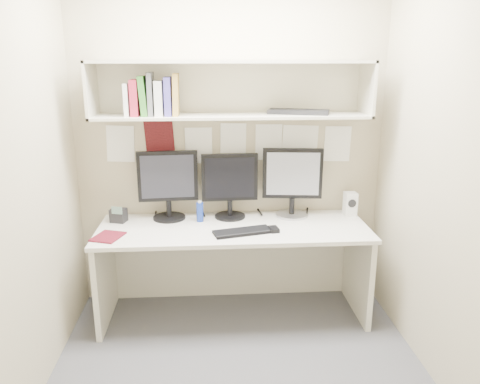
{
  "coord_description": "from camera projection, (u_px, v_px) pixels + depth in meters",
  "views": [
    {
      "loc": [
        -0.17,
        -2.62,
        1.92
      ],
      "look_at": [
        0.03,
        0.35,
        1.08
      ],
      "focal_mm": 35.0,
      "sensor_mm": 36.0,
      "label": 1
    }
  ],
  "objects": [
    {
      "name": "floor",
      "position": [
        239.0,
        365.0,
        3.05
      ],
      "size": [
        2.4,
        2.0,
        0.01
      ],
      "primitive_type": "cube",
      "color": "#47464B",
      "rests_on": "ground"
    },
    {
      "name": "wall_back",
      "position": [
        231.0,
        142.0,
        3.66
      ],
      "size": [
        2.4,
        0.02,
        2.6
      ],
      "primitive_type": "cube",
      "color": "tan",
      "rests_on": "ground"
    },
    {
      "name": "wall_front",
      "position": [
        257.0,
        234.0,
        1.74
      ],
      "size": [
        2.4,
        0.02,
        2.6
      ],
      "primitive_type": "cube",
      "color": "tan",
      "rests_on": "ground"
    },
    {
      "name": "wall_left",
      "position": [
        26.0,
        175.0,
        2.62
      ],
      "size": [
        0.02,
        2.0,
        2.6
      ],
      "primitive_type": "cube",
      "color": "tan",
      "rests_on": "ground"
    },
    {
      "name": "wall_right",
      "position": [
        440.0,
        169.0,
        2.78
      ],
      "size": [
        0.02,
        2.0,
        2.6
      ],
      "primitive_type": "cube",
      "color": "tan",
      "rests_on": "ground"
    },
    {
      "name": "desk",
      "position": [
        234.0,
        271.0,
        3.58
      ],
      "size": [
        2.0,
        0.7,
        0.73
      ],
      "color": "beige",
      "rests_on": "floor"
    },
    {
      "name": "overhead_hutch",
      "position": [
        231.0,
        89.0,
        3.41
      ],
      "size": [
        2.0,
        0.38,
        0.4
      ],
      "color": "beige",
      "rests_on": "wall_back"
    },
    {
      "name": "pinned_papers",
      "position": [
        231.0,
        149.0,
        3.67
      ],
      "size": [
        1.92,
        0.01,
        0.48
      ],
      "primitive_type": null,
      "color": "white",
      "rests_on": "wall_back"
    },
    {
      "name": "monitor_left",
      "position": [
        168.0,
        183.0,
        3.58
      ],
      "size": [
        0.46,
        0.25,
        0.53
      ],
      "rotation": [
        0.0,
        0.0,
        0.07
      ],
      "color": "black",
      "rests_on": "desk"
    },
    {
      "name": "monitor_center",
      "position": [
        230.0,
        183.0,
        3.61
      ],
      "size": [
        0.44,
        0.24,
        0.51
      ],
      "rotation": [
        0.0,
        0.0,
        0.05
      ],
      "color": "black",
      "rests_on": "desk"
    },
    {
      "name": "monitor_right",
      "position": [
        292.0,
        180.0,
        3.64
      ],
      "size": [
        0.46,
        0.26,
        0.54
      ],
      "rotation": [
        0.0,
        0.0,
        -0.11
      ],
      "color": "#A5A5AA",
      "rests_on": "desk"
    },
    {
      "name": "keyboard",
      "position": [
        243.0,
        232.0,
        3.34
      ],
      "size": [
        0.44,
        0.24,
        0.02
      ],
      "primitive_type": "cube",
      "rotation": [
        0.0,
        0.0,
        0.25
      ],
      "color": "black",
      "rests_on": "desk"
    },
    {
      "name": "mouse",
      "position": [
        274.0,
        229.0,
        3.37
      ],
      "size": [
        0.08,
        0.11,
        0.03
      ],
      "primitive_type": "cube",
      "rotation": [
        0.0,
        0.0,
        0.16
      ],
      "color": "black",
      "rests_on": "desk"
    },
    {
      "name": "speaker",
      "position": [
        350.0,
        204.0,
        3.71
      ],
      "size": [
        0.1,
        0.1,
        0.19
      ],
      "rotation": [
        0.0,
        0.0,
        0.05
      ],
      "color": "silver",
      "rests_on": "desk"
    },
    {
      "name": "blue_bottle",
      "position": [
        200.0,
        212.0,
        3.56
      ],
      "size": [
        0.05,
        0.05,
        0.16
      ],
      "color": "navy",
      "rests_on": "desk"
    },
    {
      "name": "maroon_notebook",
      "position": [
        108.0,
        237.0,
        3.26
      ],
      "size": [
        0.24,
        0.26,
        0.01
      ],
      "primitive_type": "cube",
      "rotation": [
        0.0,
        0.0,
        -0.33
      ],
      "color": "#560E1A",
      "rests_on": "desk"
    },
    {
      "name": "desk_phone",
      "position": [
        119.0,
        215.0,
        3.56
      ],
      "size": [
        0.13,
        0.13,
        0.13
      ],
      "rotation": [
        0.0,
        0.0,
        -0.29
      ],
      "color": "black",
      "rests_on": "desk"
    },
    {
      "name": "book_stack",
      "position": [
        153.0,
        97.0,
        3.29
      ],
      "size": [
        0.37,
        0.19,
        0.3
      ],
      "color": "silver",
      "rests_on": "overhead_hutch"
    },
    {
      "name": "hutch_tray",
      "position": [
        298.0,
        112.0,
        3.43
      ],
      "size": [
        0.47,
        0.29,
        0.03
      ],
      "primitive_type": "cube",
      "rotation": [
        0.0,
        0.0,
        -0.3
      ],
      "color": "black",
      "rests_on": "overhead_hutch"
    }
  ]
}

